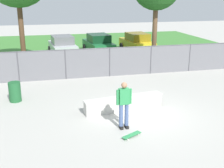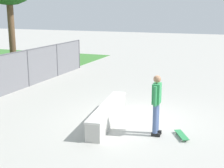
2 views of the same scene
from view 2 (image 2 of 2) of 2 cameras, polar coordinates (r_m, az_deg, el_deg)
name	(u,v)px [view 2 (image 2 of 2)]	position (r m, az deg, el deg)	size (l,w,h in m)	color
ground_plane	(134,119)	(11.19, 3.88, -6.16)	(80.00, 80.00, 0.00)	#ADAAA3
concrete_ledge	(108,114)	(10.75, -0.73, -5.23)	(3.60, 0.96, 0.60)	#B7B5AD
skateboarder	(156,102)	(9.59, 7.84, -3.24)	(0.60, 0.29, 1.82)	black
skateboard	(182,135)	(9.83, 12.16, -8.77)	(0.80, 0.55, 0.09)	#2D8C4C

